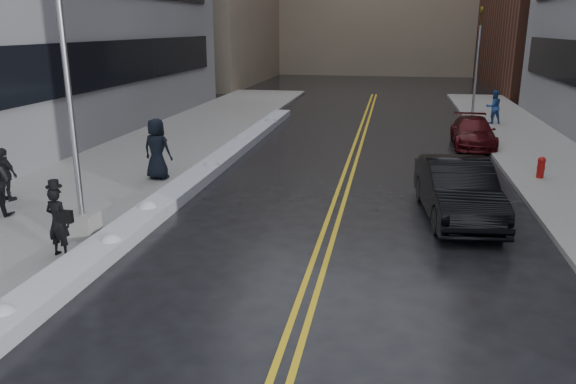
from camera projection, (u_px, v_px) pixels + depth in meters
The scene contains 15 objects.
ground at pixel (184, 290), 11.28m from camera, with size 160.00×160.00×0.00m, color black.
sidewalk_west at pixel (135, 161), 21.70m from camera, with size 5.50×50.00×0.15m, color gray.
sidewalk_east at pixel (571, 181), 18.93m from camera, with size 4.00×50.00×0.15m, color gray.
lane_line_left at pixel (344, 173), 20.30m from camera, with size 0.12×50.00×0.01m, color gold.
lane_line_right at pixel (353, 173), 20.24m from camera, with size 0.12×50.00×0.01m, color gold.
snow_ridge at pixel (199, 176), 19.20m from camera, with size 0.90×30.00×0.34m, color silver.
lamppost at pixel (74, 141), 13.03m from camera, with size 0.65×0.65×7.62m.
fire_hydrant at pixel (541, 166), 18.97m from camera, with size 0.26×0.26×0.73m.
traffic_signal at pixel (478, 58), 31.45m from camera, with size 0.16×0.20×6.00m.
pedestrian_fedora at pixel (58, 222), 12.39m from camera, with size 0.58×0.38×1.59m, color black.
pedestrian_c at pixel (157, 149), 18.68m from camera, with size 1.00×0.65×2.04m, color black.
pedestrian_d at pixel (5, 175), 16.35m from camera, with size 0.93×0.39×1.59m, color black.
pedestrian_east at pixel (494, 107), 29.55m from camera, with size 0.85×0.66×1.75m, color navy.
car_black at pixel (458, 190), 15.31m from camera, with size 1.70×4.88×1.61m, color black.
car_maroon at pixel (473, 132), 24.70m from camera, with size 1.74×4.29×1.24m, color #3E090D.
Camera 1 is at (3.94, -9.70, 5.09)m, focal length 35.00 mm.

